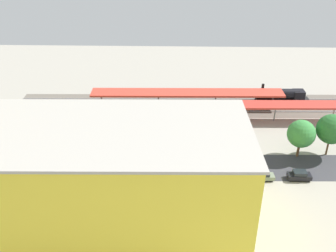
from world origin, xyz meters
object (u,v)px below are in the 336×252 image
(platform_canopy_near, at_px, (217,105))
(street_tree_3, at_px, (332,129))
(parked_car_0, at_px, (299,176))
(construction_building, at_px, (108,183))
(parked_car_4, at_px, (152,173))
(platform_canopy_far, at_px, (187,93))
(box_truck_2, at_px, (220,169))
(parked_car_3, at_px, (189,175))
(street_tree_0, at_px, (138,127))
(parked_car_2, at_px, (222,174))
(parked_car_1, at_px, (262,177))
(box_truck_0, at_px, (168,168))
(box_truck_1, at_px, (205,170))
(street_tree_4, at_px, (85,131))
(traffic_light, at_px, (146,137))
(locomotive, at_px, (282,96))
(street_tree_1, at_px, (109,130))
(street_tree_2, at_px, (301,134))

(platform_canopy_near, height_order, street_tree_3, street_tree_3)
(parked_car_0, bearing_deg, construction_building, 22.31)
(parked_car_4, xyz_separation_m, construction_building, (5.48, 13.80, 8.05))
(parked_car_0, bearing_deg, street_tree_3, -132.36)
(platform_canopy_far, xyz_separation_m, box_truck_2, (-5.72, 30.15, -2.17))
(parked_car_3, relative_size, construction_building, 0.11)
(construction_building, bearing_deg, street_tree_3, -152.67)
(street_tree_0, bearing_deg, parked_car_2, 151.40)
(box_truck_2, bearing_deg, parked_car_3, 8.85)
(parked_car_1, bearing_deg, box_truck_2, -5.90)
(platform_canopy_far, relative_size, street_tree_0, 5.98)
(parked_car_2, height_order, street_tree_3, street_tree_3)
(box_truck_2, bearing_deg, street_tree_0, -28.67)
(parked_car_1, distance_m, street_tree_3, 18.27)
(platform_canopy_far, distance_m, parked_car_2, 31.08)
(box_truck_0, bearing_deg, box_truck_1, 173.71)
(street_tree_4, relative_size, traffic_light, 1.07)
(locomotive, relative_size, box_truck_2, 1.41)
(street_tree_1, bearing_deg, traffic_light, 179.36)
(parked_car_0, distance_m, street_tree_0, 32.84)
(platform_canopy_near, bearing_deg, box_truck_0, 63.87)
(parked_car_1, height_order, traffic_light, traffic_light)
(locomotive, bearing_deg, street_tree_0, 34.73)
(platform_canopy_far, bearing_deg, box_truck_2, 100.75)
(construction_building, xyz_separation_m, street_tree_3, (-41.20, -22.35, -2.76))
(parked_car_0, bearing_deg, street_tree_4, -12.15)
(parked_car_2, height_order, street_tree_2, street_tree_2)
(parked_car_3, height_order, box_truck_2, box_truck_2)
(box_truck_1, distance_m, street_tree_2, 21.42)
(parked_car_4, bearing_deg, parked_car_2, -179.19)
(parked_car_3, xyz_separation_m, street_tree_4, (21.33, -9.46, 3.89))
(box_truck_0, relative_size, street_tree_2, 1.04)
(box_truck_1, bearing_deg, street_tree_3, -161.53)
(box_truck_1, relative_size, street_tree_1, 1.18)
(street_tree_4, bearing_deg, parked_car_0, 167.85)
(platform_canopy_near, distance_m, street_tree_3, 26.07)
(box_truck_2, bearing_deg, box_truck_1, 7.53)
(parked_car_1, height_order, box_truck_2, box_truck_2)
(platform_canopy_far, relative_size, box_truck_0, 5.79)
(box_truck_1, relative_size, street_tree_4, 1.47)
(street_tree_4, bearing_deg, parked_car_4, 148.04)
(platform_canopy_near, xyz_separation_m, locomotive, (-18.33, -11.04, -2.41))
(parked_car_0, xyz_separation_m, traffic_light, (29.30, -7.71, 3.49))
(parked_car_0, height_order, street_tree_1, street_tree_1)
(platform_canopy_near, height_order, platform_canopy_far, platform_canopy_near)
(parked_car_1, distance_m, street_tree_2, 12.97)
(construction_building, bearing_deg, street_tree_2, -149.49)
(street_tree_3, bearing_deg, street_tree_0, -1.04)
(construction_building, height_order, traffic_light, construction_building)
(platform_canopy_far, xyz_separation_m, parked_car_3, (0.16, 31.07, -3.07))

